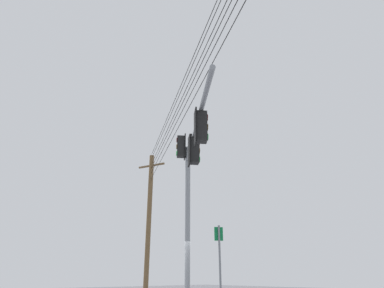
# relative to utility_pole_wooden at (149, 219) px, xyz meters

# --- Properties ---
(signal_mast_assembly) EXTENTS (4.28, 5.72, 6.81)m
(signal_mast_assembly) POSITION_rel_utility_pole_wooden_xyz_m (6.38, 12.10, -0.28)
(signal_mast_assembly) COLOR gray
(signal_mast_assembly) RESTS_ON ground
(utility_pole_wooden) EXTENTS (0.97, 2.24, 10.16)m
(utility_pole_wooden) POSITION_rel_utility_pole_wooden_xyz_m (0.00, 0.00, 0.00)
(utility_pole_wooden) COLOR brown
(utility_pole_wooden) RESTS_ON ground
(route_sign_primary) EXTENTS (0.28, 0.16, 2.88)m
(route_sign_primary) POSITION_rel_utility_pole_wooden_xyz_m (5.72, 12.77, -3.46)
(route_sign_primary) COLOR slate
(route_sign_primary) RESTS_ON ground
(overhead_wire_span) EXTENTS (12.23, 24.09, 2.49)m
(overhead_wire_span) POSITION_rel_utility_pole_wooden_xyz_m (6.10, 12.04, 3.94)
(overhead_wire_span) COLOR black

